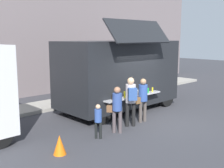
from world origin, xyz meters
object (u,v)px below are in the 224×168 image
Objects in this scene: child_near_queue at (98,118)px; customer_mid_with_backpack at (131,97)px; traffic_cone_orange at (60,145)px; customer_rear_waiting at (117,106)px; trash_bin at (134,84)px; customer_front_ordering at (143,97)px; food_truck_main at (119,73)px.

customer_mid_with_backpack is at bearing -31.00° from child_near_queue.
traffic_cone_orange is 0.35× the size of customer_rear_waiting.
child_near_queue reaches higher than trash_bin.
customer_mid_with_backpack is 1.13× the size of customer_rear_waiting.
traffic_cone_orange is at bearing 147.15° from customer_rear_waiting.
trash_bin is 6.09m from customer_front_ordering.
customer_front_ordering is at bearing -109.50° from food_truck_main.
food_truck_main reaches higher than child_near_queue.
customer_rear_waiting is at bearing -35.77° from child_near_queue.
customer_mid_with_backpack is 1.60× the size of child_near_queue.
trash_bin is 0.79× the size of child_near_queue.
child_near_queue is (1.58, 0.20, 0.40)m from traffic_cone_orange.
customer_rear_waiting is at bearing -142.74° from trash_bin.
customer_front_ordering is 1.60m from customer_rear_waiting.
trash_bin is at bearing -1.36° from child_near_queue.
traffic_cone_orange is 3.36m from customer_mid_with_backpack.
customer_rear_waiting reaches higher than child_near_queue.
customer_front_ordering is at bearing -30.34° from child_near_queue.
customer_mid_with_backpack is (-1.45, -2.03, -0.56)m from food_truck_main.
food_truck_main is at bearing -11.45° from customer_front_ordering.
customer_rear_waiting is at bearing 105.69° from customer_front_ordering.
food_truck_main is 3.45× the size of customer_rear_waiting.
food_truck_main is at bearing 26.59° from traffic_cone_orange.
food_truck_main is at bearing -0.31° from child_near_queue.
customer_rear_waiting is 1.41× the size of child_near_queue.
customer_front_ordering reaches higher than customer_rear_waiting.
trash_bin is at bearing -0.01° from customer_rear_waiting.
food_truck_main is at bearing -147.25° from trash_bin.
customer_front_ordering is 1.06× the size of customer_rear_waiting.
food_truck_main is 4.46m from trash_bin.
trash_bin is (3.61, 2.32, -1.22)m from food_truck_main.
traffic_cone_orange is 4.07m from customer_front_ordering.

